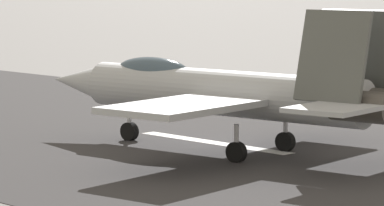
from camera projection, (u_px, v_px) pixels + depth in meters
ground_plane at (232, 146)px, 45.06m from camera, size 400.00×400.00×0.00m
runway_strip at (232, 146)px, 45.04m from camera, size 240.00×26.00×0.02m
fighter_jet at (225, 91)px, 43.16m from camera, size 16.94×13.40×5.55m
crew_person at (226, 88)px, 59.26m from camera, size 0.69×0.36×1.61m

